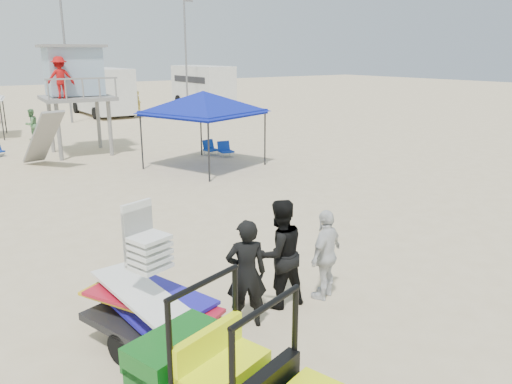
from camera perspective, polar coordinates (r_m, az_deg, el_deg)
ground at (r=9.05m, az=8.52°, el=-12.70°), size 140.00×140.00×0.00m
utility_cart at (r=5.81m, az=-2.48°, el=-20.38°), size 1.84×2.65×1.83m
surf_trailer at (r=7.62m, az=-12.13°, el=-11.73°), size 1.73×2.45×1.98m
man_left at (r=7.98m, az=-1.12°, el=-9.34°), size 0.78×0.66×1.80m
man_mid at (r=8.60m, az=2.69°, el=-7.03°), size 1.00×0.81×1.92m
man_right at (r=8.99m, az=7.99°, el=-7.07°), size 1.05×0.72×1.65m
lifeguard_tower at (r=22.97m, az=-20.27°, el=12.40°), size 3.04×3.04×4.50m
canopy_blue at (r=19.08m, az=-6.06°, el=10.99°), size 4.45×4.45×3.31m
beach_chair_b at (r=21.83m, az=-5.32°, el=5.10°), size 0.61×0.66×0.64m
beach_chair_c at (r=21.41m, az=-3.55°, el=4.93°), size 0.61×0.65×0.64m
rv_mid_right at (r=37.61m, az=-17.27°, el=11.15°), size 2.64×7.00×3.25m
rv_far_right at (r=42.58m, az=-6.12°, el=12.19°), size 2.64×6.60×3.25m
light_pole_left at (r=33.81m, az=-20.90°, el=14.16°), size 0.14×0.14×8.00m
light_pole_right at (r=38.46m, az=-8.01°, el=15.06°), size 0.14×0.14×8.00m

